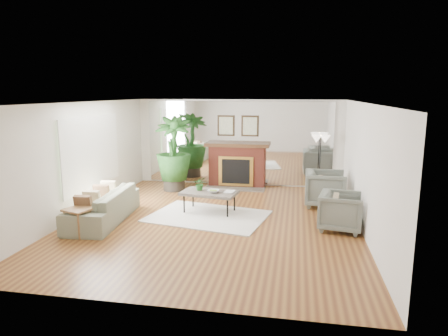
% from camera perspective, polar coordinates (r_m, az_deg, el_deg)
% --- Properties ---
extents(ground, '(7.00, 7.00, 0.00)m').
position_cam_1_polar(ground, '(8.59, -1.43, -7.59)').
color(ground, brown).
rests_on(ground, ground).
extents(wall_left, '(0.02, 7.00, 2.50)m').
position_cam_1_polar(wall_left, '(9.36, -19.71, 1.19)').
color(wall_left, white).
rests_on(wall_left, ground).
extents(wall_right, '(0.02, 7.00, 2.50)m').
position_cam_1_polar(wall_right, '(8.22, 19.39, -0.06)').
color(wall_right, white).
rests_on(wall_right, ground).
extents(wall_back, '(6.00, 0.02, 2.50)m').
position_cam_1_polar(wall_back, '(11.68, 2.04, 3.62)').
color(wall_back, white).
rests_on(wall_back, ground).
extents(mirror_panel, '(5.40, 0.04, 2.40)m').
position_cam_1_polar(mirror_panel, '(11.66, 2.02, 3.61)').
color(mirror_panel, silver).
rests_on(mirror_panel, wall_back).
extents(window_panel, '(0.04, 2.40, 1.50)m').
position_cam_1_polar(window_panel, '(9.67, -18.42, 2.16)').
color(window_panel, '#B2E09E').
rests_on(window_panel, wall_left).
extents(fireplace, '(1.85, 0.83, 2.05)m').
position_cam_1_polar(fireplace, '(11.54, 1.85, 0.57)').
color(fireplace, maroon).
rests_on(fireplace, ground).
extents(area_rug, '(2.77, 2.21, 0.03)m').
position_cam_1_polar(area_rug, '(8.87, -2.32, -6.90)').
color(area_rug, white).
rests_on(area_rug, ground).
extents(coffee_table, '(1.33, 0.89, 0.49)m').
position_cam_1_polar(coffee_table, '(9.06, -2.10, -3.63)').
color(coffee_table, '#675D51').
rests_on(coffee_table, ground).
extents(sofa, '(1.06, 2.33, 0.66)m').
position_cam_1_polar(sofa, '(8.89, -16.90, -5.20)').
color(sofa, gray).
rests_on(sofa, ground).
extents(armchair_back, '(0.96, 0.94, 0.86)m').
position_cam_1_polar(armchair_back, '(9.89, 14.26, -2.87)').
color(armchair_back, slate).
rests_on(armchair_back, ground).
extents(armchair_front, '(0.97, 0.95, 0.76)m').
position_cam_1_polar(armchair_front, '(8.29, 16.42, -5.98)').
color(armchair_front, slate).
rests_on(armchair_front, ground).
extents(side_table, '(0.59, 0.59, 0.54)m').
position_cam_1_polar(side_table, '(8.13, -20.01, -6.01)').
color(side_table, olive).
rests_on(side_table, ground).
extents(potted_ficus, '(1.11, 1.11, 2.07)m').
position_cam_1_polar(potted_ficus, '(11.11, -7.25, 2.42)').
color(potted_ficus, '#2A261E').
rests_on(potted_ficus, ground).
extents(floor_lamp, '(0.51, 0.28, 1.56)m').
position_cam_1_polar(floor_lamp, '(11.18, 13.63, 3.42)').
color(floor_lamp, black).
rests_on(floor_lamp, ground).
extents(tabletop_plant, '(0.31, 0.29, 0.30)m').
position_cam_1_polar(tabletop_plant, '(9.15, -3.46, -2.25)').
color(tabletop_plant, '#2B6826').
rests_on(tabletop_plant, coffee_table).
extents(fruit_bowl, '(0.27, 0.27, 0.07)m').
position_cam_1_polar(fruit_bowl, '(8.94, -1.53, -3.34)').
color(fruit_bowl, olive).
rests_on(fruit_bowl, coffee_table).
extents(book, '(0.23, 0.30, 0.02)m').
position_cam_1_polar(book, '(9.01, 0.13, -3.37)').
color(book, olive).
rests_on(book, coffee_table).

